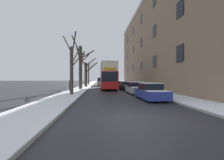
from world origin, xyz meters
TOP-DOWN VIEW (x-y plane):
  - ground_plane at (0.00, 0.00)m, footprint 320.00×320.00m
  - sidewalk_left at (-5.17, 53.00)m, footprint 2.90×130.00m
  - sidewalk_right at (5.17, 53.00)m, footprint 2.90×130.00m
  - terrace_facade_right at (11.11, 23.05)m, footprint 9.10×41.69m
  - bare_tree_left_0 at (-4.80, 9.84)m, footprint 2.67×4.69m
  - bare_tree_left_1 at (-4.99, 18.95)m, footprint 3.93×2.58m
  - bare_tree_left_2 at (-4.70, 26.68)m, footprint 3.68×1.37m
  - bare_tree_left_3 at (-4.87, 36.53)m, footprint 2.91×2.43m
  - double_decker_bus at (-0.35, 20.17)m, footprint 2.55×11.13m
  - parked_car_0 at (2.63, 6.04)m, footprint 1.82×4.33m
  - parked_car_1 at (2.63, 11.52)m, footprint 1.85×4.31m
  - parked_car_2 at (2.63, 18.11)m, footprint 1.89×4.52m
  - parked_car_3 at (2.63, 23.36)m, footprint 1.87×4.03m
  - oncoming_van at (-1.32, 34.82)m, footprint 2.05×5.06m
  - pedestrian_left_sidewalk at (-5.67, 13.66)m, footprint 0.40×0.40m

SIDE VIEW (x-z plane):
  - ground_plane at x=0.00m, z-range 0.00..0.00m
  - sidewalk_left at x=-5.17m, z-range 0.00..0.16m
  - sidewalk_right at x=5.17m, z-range 0.00..0.16m
  - parked_car_3 at x=2.63m, z-range -0.05..1.33m
  - parked_car_2 at x=2.63m, z-range -0.04..1.32m
  - parked_car_0 at x=2.63m, z-range -0.06..1.41m
  - parked_car_1 at x=2.63m, z-range -0.06..1.42m
  - pedestrian_left_sidewalk at x=-5.67m, z-range 0.09..1.94m
  - oncoming_van at x=-1.32m, z-range 0.10..2.28m
  - double_decker_bus at x=-0.35m, z-range 0.29..4.74m
  - bare_tree_left_2 at x=-4.70m, z-range -0.15..6.35m
  - bare_tree_left_0 at x=-4.80m, z-range -0.30..6.49m
  - bare_tree_left_3 at x=-4.87m, z-range 0.22..6.96m
  - bare_tree_left_1 at x=-4.99m, z-range -0.45..8.71m
  - terrace_facade_right at x=11.11m, z-range 0.00..17.66m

